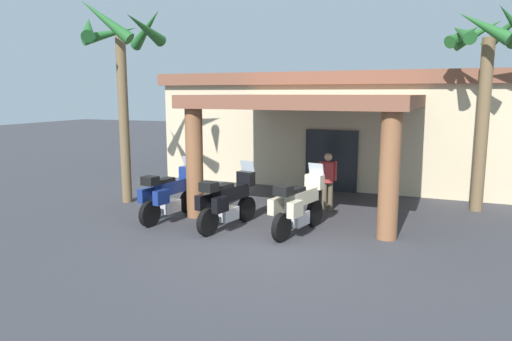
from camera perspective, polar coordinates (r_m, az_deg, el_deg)
ground_plane at (r=10.56m, az=1.48°, el=-9.04°), size 80.00×80.00×0.00m
motel_building at (r=18.96m, az=11.24°, el=5.39°), size 13.98×11.73×4.07m
motorcycle_blue at (r=12.64m, az=-10.47°, el=-2.84°), size 0.85×2.20×1.61m
motorcycle_black at (r=11.67m, az=-3.50°, el=-3.71°), size 0.95×2.18×1.61m
motorcycle_cream at (r=11.27m, az=5.17°, el=-4.21°), size 0.97×2.18×1.61m
pedestrian at (r=13.54m, az=8.69°, el=-0.86°), size 0.46×0.33×1.66m
palm_tree_roadside at (r=14.82m, az=-16.08°, el=13.33°), size 2.60×2.66×6.00m
palm_tree_near_portico at (r=14.66m, az=26.21°, el=12.00°), size 2.31×2.27×5.69m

